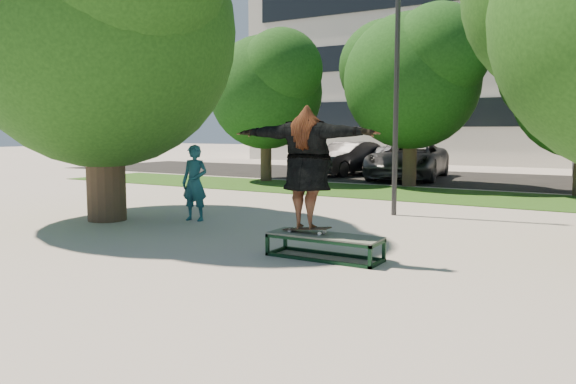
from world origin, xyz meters
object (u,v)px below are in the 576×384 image
Objects in this scene: bystander at (195,183)px; car_silver_a at (388,159)px; car_grey at (408,159)px; tree_left at (101,17)px; lamppost at (397,79)px; car_dark at (348,158)px; grind_box at (324,246)px.

car_silver_a is (-1.00, 14.52, -0.15)m from bystander.
car_silver_a is 0.70× the size of car_grey.
car_silver_a is (0.79, 15.41, -3.73)m from tree_left.
car_dark is at bearing 120.02° from lamppost.
car_dark is at bearing 91.24° from bystander.
tree_left is at bearing -143.58° from lamppost.
lamppost is 10.51m from car_grey.
car_silver_a is (-4.50, 11.50, -2.46)m from lamppost.
bystander reaches higher than car_silver_a.
car_silver_a is at bearing 123.39° from car_grey.
tree_left reaches higher than lamppost.
bystander is 0.29× the size of car_grey.
tree_left is at bearing -107.39° from car_grey.
tree_left reaches higher than bystander.
lamppost is 1.06× the size of car_grey.
bystander is 14.55m from car_silver_a.
bystander is 12.82m from car_grey.
lamppost is 3.39× the size of grind_box.
grind_box is at bearing -82.31° from lamppost.
car_grey is at bearing -57.04° from car_silver_a.
lamppost is 5.74m from grind_box.
car_dark is 0.78× the size of car_grey.
tree_left is 7.37m from grind_box.
lamppost is 1.35× the size of car_dark.
tree_left is at bearing 170.75° from grind_box.
lamppost is 1.51× the size of car_silver_a.
tree_left is 14.77m from car_dark.
car_grey is (2.29, 13.70, -3.62)m from tree_left.
car_dark is 3.06m from car_grey.
car_grey is at bearing 104.01° from grind_box.
tree_left is 1.57× the size of car_dark.
lamppost is at bearing -76.95° from car_silver_a.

